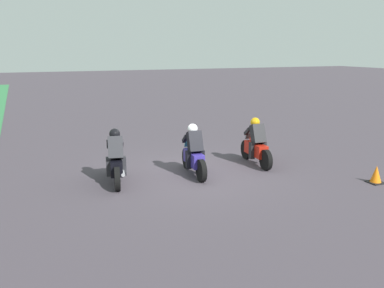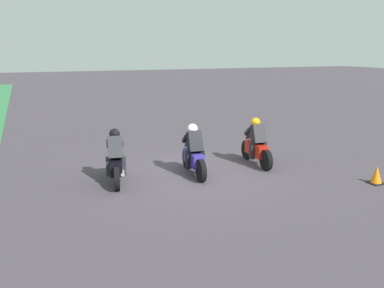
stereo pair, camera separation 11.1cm
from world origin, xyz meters
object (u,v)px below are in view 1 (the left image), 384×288
rider_lane_a (256,145)px  traffic_cone (376,175)px  rider_lane_c (116,161)px  rider_lane_b (194,154)px

rider_lane_a → traffic_cone: (-2.93, -2.09, -0.40)m
rider_lane_c → rider_lane_a: bearing=-78.0°
rider_lane_c → traffic_cone: size_ratio=4.11×
rider_lane_a → rider_lane_b: 2.29m
rider_lane_a → traffic_cone: bearing=-139.3°
rider_lane_b → rider_lane_c: 2.28m
rider_lane_b → traffic_cone: rider_lane_b is taller
rider_lane_c → traffic_cone: rider_lane_c is taller
traffic_cone → rider_lane_b: bearing=58.5°
rider_lane_a → traffic_cone: 3.62m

